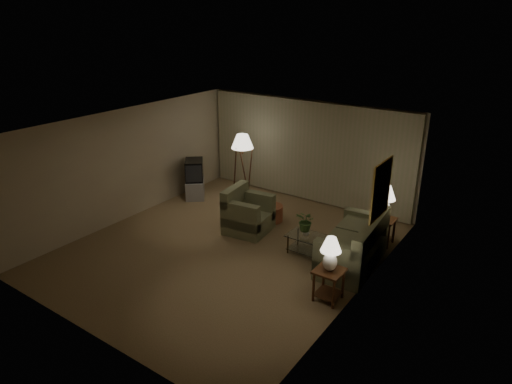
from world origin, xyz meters
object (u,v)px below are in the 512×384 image
at_px(armchair, 249,215).
at_px(side_table_far, 382,226).
at_px(floor_lamp, 243,166).
at_px(ottoman, 271,213).
at_px(crt_tv, 194,170).
at_px(vase, 306,232).
at_px(side_table_near, 329,280).
at_px(table_lamp_near, 331,251).
at_px(coffee_table, 312,243).
at_px(tv_cabinet, 195,188).
at_px(table_lamp_far, 385,199).
at_px(sofa, 352,247).

xyz_separation_m(armchair, side_table_far, (2.75, 1.18, -0.01)).
relative_size(floor_lamp, ottoman, 3.11).
relative_size(crt_tv, ottoman, 1.37).
distance_m(crt_tv, vase, 4.19).
bearing_deg(side_table_near, table_lamp_near, 175.24).
distance_m(side_table_far, vase, 1.78).
bearing_deg(coffee_table, side_table_far, 53.31).
xyz_separation_m(side_table_far, floor_lamp, (-4.02, 0.33, 0.54)).
distance_m(side_table_far, tv_cabinet, 5.21).
xyz_separation_m(crt_tv, ottoman, (2.56, -0.11, -0.59)).
bearing_deg(table_lamp_far, ottoman, -171.36).
bearing_deg(side_table_near, vase, 132.76).
distance_m(armchair, vase, 1.60).
bearing_deg(vase, ottoman, 147.34).
bearing_deg(ottoman, side_table_near, -39.83).
bearing_deg(sofa, armchair, -96.12).
relative_size(crt_tv, floor_lamp, 0.44).
bearing_deg(side_table_near, tv_cabinet, 156.06).
bearing_deg(sofa, side_table_far, 168.56).
relative_size(table_lamp_far, tv_cabinet, 0.83).
relative_size(side_table_far, ottoman, 1.03).
relative_size(sofa, ottoman, 3.46).
xyz_separation_m(tv_cabinet, floor_lamp, (1.18, 0.62, 0.70)).
bearing_deg(armchair, sofa, -98.45).
bearing_deg(crt_tv, tv_cabinet, -39.80).
bearing_deg(side_table_far, ottoman, -171.36).
bearing_deg(table_lamp_far, table_lamp_near, -90.00).
relative_size(armchair, ottoman, 2.07).
height_order(sofa, armchair, sofa).
xyz_separation_m(sofa, side_table_far, (0.15, 1.25, -0.01)).
distance_m(side_table_far, crt_tv, 5.22).
bearing_deg(crt_tv, side_table_far, 53.41).
relative_size(side_table_far, vase, 3.89).
bearing_deg(ottoman, table_lamp_near, -39.83).
height_order(sofa, tv_cabinet, sofa).
relative_size(side_table_near, table_lamp_near, 0.95).
height_order(table_lamp_near, floor_lamp, floor_lamp).
bearing_deg(floor_lamp, tv_cabinet, -152.32).
distance_m(table_lamp_near, coffee_table, 1.75).
relative_size(coffee_table, crt_tv, 1.30).
relative_size(armchair, tv_cabinet, 1.31).
bearing_deg(armchair, table_lamp_near, -124.24).
bearing_deg(side_table_far, armchair, -156.75).
bearing_deg(crt_tv, coffee_table, 36.04).
distance_m(table_lamp_near, crt_tv, 5.69).
xyz_separation_m(sofa, coffee_table, (-0.86, -0.10, -0.14)).
relative_size(table_lamp_far, floor_lamp, 0.42).
bearing_deg(vase, table_lamp_near, -47.24).
relative_size(side_table_near, ottoman, 1.03).
xyz_separation_m(armchair, table_lamp_far, (2.75, 1.18, 0.63)).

